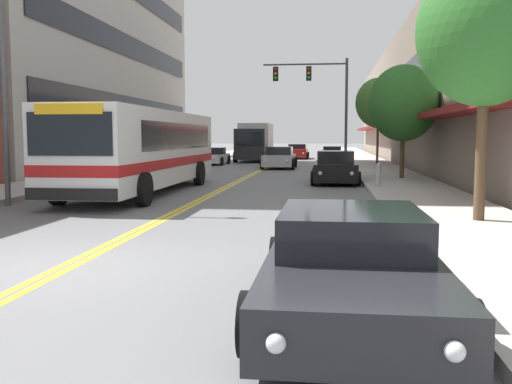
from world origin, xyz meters
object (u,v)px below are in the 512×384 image
object	(u,v)px
city_bus	(144,147)
street_tree_right_near	(486,31)
street_tree_right_far	(378,103)
fire_hydrant	(378,174)
car_dark_grey_parked_right_far	(332,154)
traffic_signal_mast	(319,91)
car_charcoal_parked_right_foreground	(351,265)
box_truck	(255,142)
street_tree_right_mid	(403,103)
car_silver_moving_second	(279,158)
street_lamp_left_near	(12,37)
car_white_parked_left_near	(212,157)
car_red_moving_lead	(297,152)
car_slate_blue_parked_left_mid	(177,161)
car_black_parked_right_mid	(335,168)

from	to	relation	value
city_bus	street_tree_right_near	xyz separation A→B (m)	(9.99, -6.98, 2.64)
street_tree_right_far	fire_hydrant	world-z (taller)	street_tree_right_far
car_dark_grey_parked_right_far	traffic_signal_mast	bearing A→B (deg)	-95.13
car_charcoal_parked_right_foreground	box_truck	size ratio (longest dim) A/B	0.70
street_tree_right_mid	street_tree_right_far	world-z (taller)	street_tree_right_far
car_silver_moving_second	street_tree_right_far	xyz separation A→B (m)	(6.40, 2.82, 3.63)
car_dark_grey_parked_right_far	street_tree_right_far	size ratio (longest dim) A/B	0.83
car_charcoal_parked_right_foreground	street_tree_right_mid	distance (m)	20.32
city_bus	street_lamp_left_near	size ratio (longest dim) A/B	1.45
car_dark_grey_parked_right_far	traffic_signal_mast	distance (m)	11.78
street_lamp_left_near	street_tree_right_mid	size ratio (longest dim) A/B	1.62
car_silver_moving_second	box_truck	distance (m)	10.63
car_white_parked_left_near	box_truck	bearing A→B (deg)	67.14
car_red_moving_lead	car_dark_grey_parked_right_far	bearing A→B (deg)	-50.63
car_red_moving_lead	street_tree_right_mid	distance (m)	27.02
street_tree_right_far	fire_hydrant	size ratio (longest dim) A/B	6.71
car_dark_grey_parked_right_far	car_silver_moving_second	world-z (taller)	car_silver_moving_second
street_lamp_left_near	street_tree_right_near	xyz separation A→B (m)	(12.38, -2.51, -0.57)
car_white_parked_left_near	car_silver_moving_second	distance (m)	6.94
car_charcoal_parked_right_foreground	car_dark_grey_parked_right_far	xyz separation A→B (m)	(0.08, 42.21, 0.01)
city_bus	car_dark_grey_parked_right_far	world-z (taller)	city_bus
city_bus	car_white_parked_left_near	distance (m)	20.94
car_slate_blue_parked_left_mid	car_red_moving_lead	world-z (taller)	car_slate_blue_parked_left_mid
car_red_moving_lead	car_silver_moving_second	bearing A→B (deg)	-91.07
city_bus	car_slate_blue_parked_left_mid	bearing A→B (deg)	98.89
box_truck	street_tree_right_far	xyz separation A→B (m)	(9.29, -7.36, 2.68)
street_tree_right_near	street_tree_right_mid	world-z (taller)	street_tree_right_near
car_slate_blue_parked_left_mid	car_silver_moving_second	size ratio (longest dim) A/B	0.93
city_bus	car_charcoal_parked_right_foreground	distance (m)	15.27
car_silver_moving_second	fire_hydrant	size ratio (longest dim) A/B	5.38
street_tree_right_near	street_tree_right_mid	bearing A→B (deg)	90.09
fire_hydrant	car_dark_grey_parked_right_far	bearing A→B (deg)	93.32
box_truck	fire_hydrant	distance (m)	25.92
car_red_moving_lead	car_charcoal_parked_right_foreground	bearing A→B (deg)	-86.20
car_silver_moving_second	box_truck	xyz separation A→B (m)	(-2.89, 10.19, 0.95)
city_bus	car_white_parked_left_near	world-z (taller)	city_bus
street_lamp_left_near	fire_hydrant	xyz separation A→B (m)	(10.93, 6.33, -4.26)
street_tree_right_far	car_red_moving_lead	bearing A→B (deg)	114.66
city_bus	car_black_parked_right_mid	xyz separation A→B (m)	(6.97, 5.09, -1.01)
city_bus	car_silver_moving_second	bearing A→B (deg)	77.73
car_charcoal_parked_right_foreground	car_silver_moving_second	size ratio (longest dim) A/B	1.03
city_bus	car_charcoal_parked_right_foreground	xyz separation A→B (m)	(6.91, -13.57, -1.11)
traffic_signal_mast	street_tree_right_near	bearing A→B (deg)	-80.86
car_slate_blue_parked_left_mid	street_lamp_left_near	bearing A→B (deg)	-92.50
box_truck	car_black_parked_right_mid	bearing A→B (deg)	-73.64
car_black_parked_right_mid	car_red_moving_lead	world-z (taller)	car_black_parked_right_mid
car_red_moving_lead	fire_hydrant	distance (m)	30.96
car_charcoal_parked_right_foreground	car_black_parked_right_mid	xyz separation A→B (m)	(0.05, 18.66, 0.09)
city_bus	car_black_parked_right_mid	world-z (taller)	city_bus
street_lamp_left_near	street_tree_right_near	bearing A→B (deg)	-11.45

